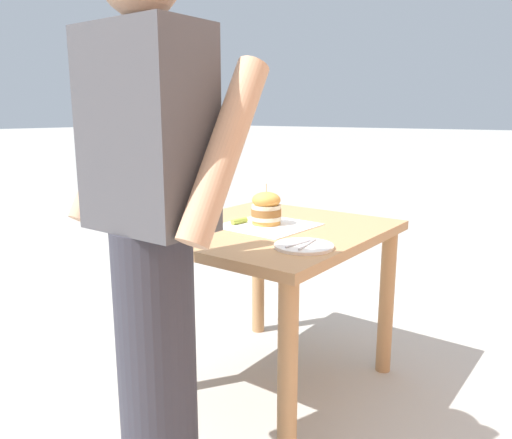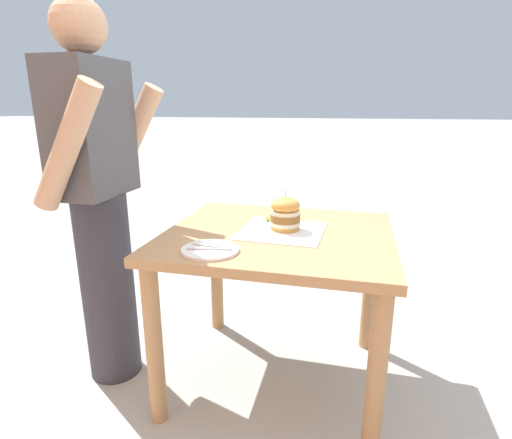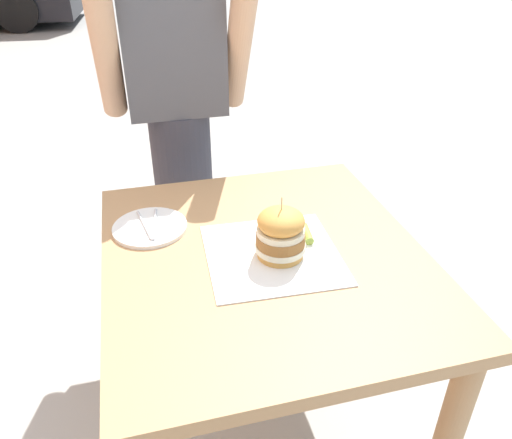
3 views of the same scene
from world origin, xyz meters
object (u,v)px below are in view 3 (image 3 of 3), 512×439
at_px(patio_table, 265,289).
at_px(pickle_spear, 307,233).
at_px(side_plate_with_forks, 150,227).
at_px(sandwich, 281,233).
at_px(diner_across_table, 178,115).

bearing_deg(patio_table, pickle_spear, 17.26).
distance_m(patio_table, side_plate_with_forks, 0.39).
bearing_deg(pickle_spear, side_plate_with_forks, 159.40).
height_order(sandwich, diner_across_table, diner_across_table).
bearing_deg(pickle_spear, sandwich, -146.73).
relative_size(sandwich, diner_across_table, 0.11).
bearing_deg(sandwich, patio_table, 147.07).
relative_size(patio_table, pickle_spear, 11.57).
bearing_deg(pickle_spear, diner_across_table, 110.01).
relative_size(sandwich, side_plate_with_forks, 0.82).
xyz_separation_m(sandwich, diner_across_table, (-0.17, 0.81, 0.07)).
distance_m(sandwich, side_plate_with_forks, 0.41).
bearing_deg(patio_table, diner_across_table, 99.66).
bearing_deg(side_plate_with_forks, sandwich, -34.39).
height_order(patio_table, pickle_spear, pickle_spear).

